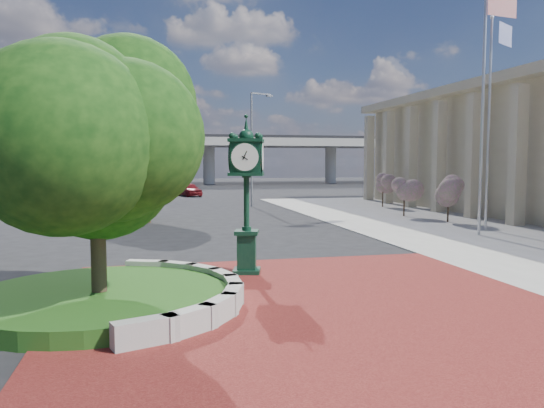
{
  "coord_description": "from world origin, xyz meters",
  "views": [
    {
      "loc": [
        -3.74,
        -12.98,
        3.46
      ],
      "look_at": [
        -0.45,
        1.5,
        2.28
      ],
      "focal_mm": 35.0,
      "sensor_mm": 36.0,
      "label": 1
    }
  ],
  "objects_px": {
    "street_lamp_far": "(163,141)",
    "parked_car": "(189,189)",
    "flagpole_a": "(483,107)",
    "flagpole_b": "(489,122)",
    "street_lamp_near": "(254,140)",
    "post_clock": "(246,189)"
  },
  "relations": [
    {
      "from": "street_lamp_far",
      "to": "parked_car",
      "type": "bearing_deg",
      "value": -50.96
    },
    {
      "from": "flagpole_a",
      "to": "street_lamp_far",
      "type": "xyz_separation_m",
      "value": [
        -13.77,
        35.58,
        -0.29
      ]
    },
    {
      "from": "flagpole_b",
      "to": "street_lamp_far",
      "type": "relative_size",
      "value": 1.1
    },
    {
      "from": "parked_car",
      "to": "street_lamp_near",
      "type": "xyz_separation_m",
      "value": [
        4.08,
        -13.85,
        4.48
      ]
    },
    {
      "from": "flagpole_a",
      "to": "street_lamp_far",
      "type": "relative_size",
      "value": 1.2
    },
    {
      "from": "post_clock",
      "to": "flagpole_a",
      "type": "relative_size",
      "value": 0.41
    },
    {
      "from": "flagpole_a",
      "to": "flagpole_b",
      "type": "distance_m",
      "value": 2.41
    },
    {
      "from": "flagpole_b",
      "to": "street_lamp_far",
      "type": "bearing_deg",
      "value": 114.39
    },
    {
      "from": "parked_car",
      "to": "street_lamp_near",
      "type": "relative_size",
      "value": 0.45
    },
    {
      "from": "post_clock",
      "to": "street_lamp_near",
      "type": "distance_m",
      "value": 25.21
    },
    {
      "from": "flagpole_b",
      "to": "flagpole_a",
      "type": "bearing_deg",
      "value": -131.76
    },
    {
      "from": "post_clock",
      "to": "parked_car",
      "type": "xyz_separation_m",
      "value": [
        0.86,
        38.44,
        -1.97
      ]
    },
    {
      "from": "flagpole_a",
      "to": "street_lamp_near",
      "type": "relative_size",
      "value": 1.32
    },
    {
      "from": "parked_car",
      "to": "flagpole_b",
      "type": "height_order",
      "value": "flagpole_b"
    },
    {
      "from": "flagpole_b",
      "to": "post_clock",
      "type": "bearing_deg",
      "value": -150.63
    },
    {
      "from": "post_clock",
      "to": "street_lamp_far",
      "type": "height_order",
      "value": "street_lamp_far"
    },
    {
      "from": "parked_car",
      "to": "flagpole_a",
      "type": "bearing_deg",
      "value": -88.44
    },
    {
      "from": "post_clock",
      "to": "flagpole_b",
      "type": "relative_size",
      "value": 0.45
    },
    {
      "from": "street_lamp_far",
      "to": "street_lamp_near",
      "type": "bearing_deg",
      "value": -68.76
    },
    {
      "from": "post_clock",
      "to": "street_lamp_near",
      "type": "relative_size",
      "value": 0.55
    },
    {
      "from": "parked_car",
      "to": "street_lamp_near",
      "type": "height_order",
      "value": "street_lamp_near"
    },
    {
      "from": "parked_car",
      "to": "post_clock",
      "type": "bearing_deg",
      "value": -108.85
    }
  ]
}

